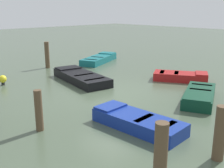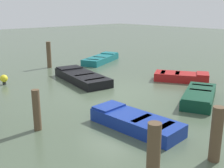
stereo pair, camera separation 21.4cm
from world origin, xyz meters
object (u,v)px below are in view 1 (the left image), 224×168
rowboat_dark_green (199,96)px  rowboat_black (81,77)px  rowboat_teal (99,59)px  marker_buoy (3,79)px  mooring_piling_near_right (220,133)px  rowboat_blue (137,121)px  mooring_piling_far_left (39,111)px  rowboat_red (181,76)px  mooring_piling_mid_left (160,164)px  mooring_piling_far_right (47,55)px

rowboat_dark_green → rowboat_black: bearing=-99.5°
rowboat_teal → marker_buoy: bearing=165.9°
rowboat_teal → mooring_piling_near_right: size_ratio=2.71×
rowboat_blue → mooring_piling_near_right: 2.59m
rowboat_black → mooring_piling_far_left: (-3.75, 4.45, 0.41)m
rowboat_red → mooring_piling_far_left: (-0.34, 8.15, 0.41)m
rowboat_blue → mooring_piling_near_right: (-2.55, -0.01, 0.46)m
rowboat_dark_green → mooring_piling_near_right: bearing=10.4°
marker_buoy → mooring_piling_far_left: bearing=166.8°
rowboat_teal → rowboat_blue: bearing=-148.8°
rowboat_dark_green → mooring_piling_near_right: (-2.54, 3.70, 0.46)m
rowboat_red → mooring_piling_near_right: mooring_piling_near_right is taller
rowboat_red → mooring_piling_mid_left: size_ratio=1.73×
rowboat_teal → mooring_piling_mid_left: size_ratio=2.30×
rowboat_dark_green → rowboat_black: (5.68, 1.47, -0.00)m
mooring_piling_near_right → mooring_piling_far_left: bearing=26.5°
mooring_piling_near_right → marker_buoy: mooring_piling_near_right is taller
mooring_piling_far_left → rowboat_dark_green: bearing=-108.0°
mooring_piling_far_right → marker_buoy: 4.19m
rowboat_red → marker_buoy: 8.69m
rowboat_teal → mooring_piling_near_right: bearing=-142.2°
rowboat_black → mooring_piling_near_right: bearing=175.2°
rowboat_dark_green → mooring_piling_far_right: bearing=-108.5°
mooring_piling_far_left → marker_buoy: mooring_piling_far_left is taller
rowboat_dark_green → mooring_piling_far_right: size_ratio=1.93×
rowboat_black → marker_buoy: size_ratio=8.30×
mooring_piling_mid_left → mooring_piling_far_right: size_ratio=1.01×
mooring_piling_mid_left → mooring_piling_near_right: 2.26m
marker_buoy → mooring_piling_far_right: bearing=-61.3°
rowboat_blue → mooring_piling_near_right: bearing=177.2°
rowboat_black → mooring_piling_near_right: (-8.21, 2.23, 0.46)m
rowboat_black → rowboat_red: bearing=-122.4°
rowboat_red → rowboat_black: same height
mooring_piling_far_left → marker_buoy: 5.90m
rowboat_dark_green → mooring_piling_mid_left: 6.47m
mooring_piling_mid_left → mooring_piling_far_right: 13.12m
rowboat_red → rowboat_blue: (-2.26, 5.93, -0.00)m
rowboat_blue → mooring_piling_far_left: size_ratio=2.37×
rowboat_blue → mooring_piling_mid_left: 3.39m
rowboat_black → rowboat_teal: 5.12m
rowboat_red → mooring_piling_mid_left: bearing=-90.7°
rowboat_blue → mooring_piling_near_right: size_ratio=2.18×
rowboat_teal → rowboat_black: bearing=-165.3°
mooring_piling_mid_left → mooring_piling_near_right: (-0.07, -2.25, -0.12)m
rowboat_red → mooring_piling_near_right: bearing=-81.7°
rowboat_red → mooring_piling_far_left: mooring_piling_far_left is taller
mooring_piling_far_right → mooring_piling_far_left: bearing=147.2°
rowboat_teal → mooring_piling_far_right: 3.63m
rowboat_blue → rowboat_teal: size_ratio=0.80×
marker_buoy → rowboat_black: bearing=-122.5°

